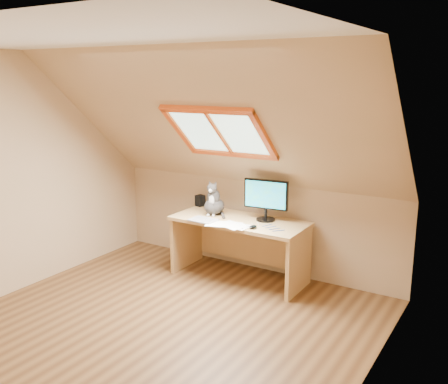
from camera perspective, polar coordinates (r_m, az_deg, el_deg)
The scene contains 10 objects.
ground at distance 4.53m, azimuth -7.73°, elevation -15.35°, with size 3.50×3.50×0.00m, color brown.
room_shell at distance 3.98m, azimuth -9.20°, elevation 2.55°, with size 3.52×3.52×2.41m.
desk at distance 5.43m, azimuth 2.10°, elevation -5.12°, with size 1.45×0.64×0.66m.
monitor at distance 5.23m, azimuth 4.81°, elevation -0.59°, with size 0.48×0.20×0.44m.
cat at distance 5.46m, azimuth -1.16°, elevation -1.19°, with size 0.25×0.29×0.39m.
desk_speaker at distance 5.85m, azimuth -2.74°, elevation -0.99°, with size 0.09×0.09×0.13m, color black.
graphics_tablet at distance 5.28m, azimuth -2.38°, elevation -3.21°, with size 0.28×0.20×0.01m, color #B2B2B7.
mouse at distance 5.01m, azimuth 3.32°, elevation -4.01°, with size 0.06×0.10×0.03m, color black.
papers at distance 5.10m, azimuth 0.26°, elevation -3.80°, with size 0.35×0.30×0.01m.
cables at distance 5.06m, azimuth 4.53°, elevation -3.99°, with size 0.51×0.26×0.01m.
Camera 1 is at (2.57, -3.05, 2.14)m, focal length 40.00 mm.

